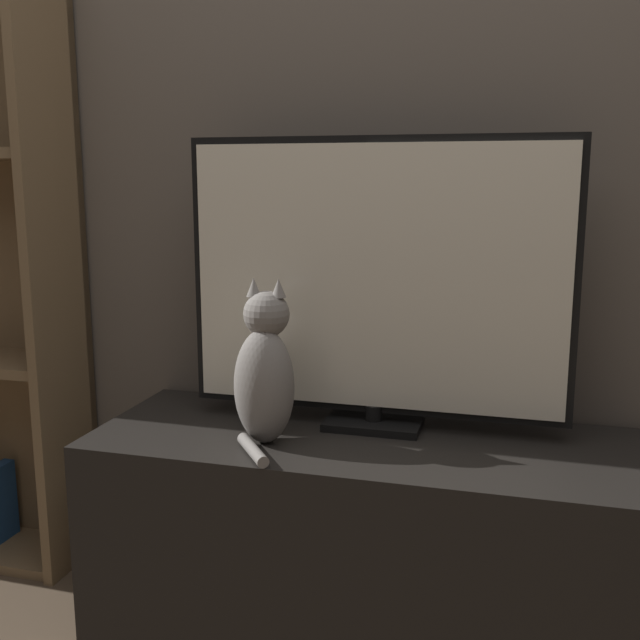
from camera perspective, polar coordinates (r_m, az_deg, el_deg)
wall_back at (r=2.07m, az=5.63°, el=14.17°), size 4.80×0.05×2.60m
tv_stand at (r=1.99m, az=3.48°, el=-16.34°), size 1.37×0.52×0.54m
tv at (r=1.87m, az=4.15°, el=2.84°), size 0.97×0.15×0.73m
cat at (r=1.81m, az=-4.22°, el=-4.03°), size 0.15×0.26×0.40m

